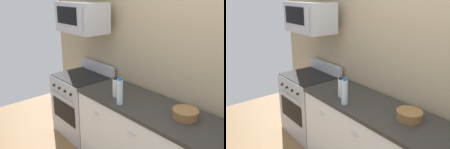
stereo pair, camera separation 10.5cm
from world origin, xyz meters
TOP-DOWN VIEW (x-y plane):
  - back_wall at (0.00, 0.41)m, footprint 5.61×0.10m
  - range_oven at (-1.64, 0.00)m, footprint 0.76×0.69m
  - microwave at (-1.64, 0.05)m, footprint 0.74×0.44m
  - bottle_vinegar_white at (-0.76, -0.12)m, footprint 0.06×0.06m
  - bottle_water_clear at (-0.58, -0.21)m, footprint 0.07×0.07m
  - bowl_wooden_salad at (0.07, 0.05)m, footprint 0.25×0.25m

SIDE VIEW (x-z plane):
  - range_oven at x=-1.64m, z-range -0.07..1.00m
  - bowl_wooden_salad at x=0.07m, z-range 0.92..1.01m
  - bottle_vinegar_white at x=-0.76m, z-range 0.91..1.15m
  - bottle_water_clear at x=-0.58m, z-range 0.91..1.21m
  - back_wall at x=0.00m, z-range 0.00..2.70m
  - microwave at x=-1.64m, z-range 1.55..1.95m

